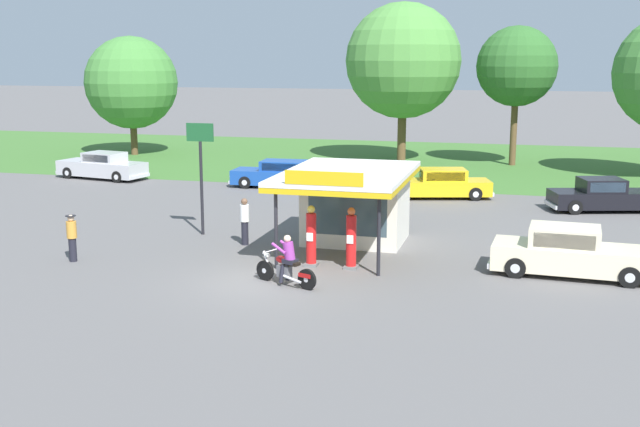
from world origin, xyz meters
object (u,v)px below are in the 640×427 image
(bystander_chatting_near_pumps, at_px, (72,237))
(parked_car_back_row_centre_left, at_px, (281,175))
(parked_car_back_row_centre_right, at_px, (604,196))
(roadside_pole_sign, at_px, (201,158))
(gas_pump_nearside, at_px, (311,238))
(gas_pump_offside, at_px, (351,241))
(parked_car_second_row_spare, at_px, (438,185))
(bystander_leaning_by_kiosk, at_px, (245,220))
(featured_classic_sedan, at_px, (571,254))
(parked_car_back_row_far_right, at_px, (102,167))
(motorcycle_with_rider, at_px, (286,264))

(bystander_chatting_near_pumps, bearing_deg, parked_car_back_row_centre_left, 82.44)
(parked_car_back_row_centre_right, bearing_deg, bystander_chatting_near_pumps, -142.50)
(bystander_chatting_near_pumps, distance_m, roadside_pole_sign, 6.03)
(gas_pump_nearside, distance_m, gas_pump_offside, 1.37)
(parked_car_second_row_spare, distance_m, bystander_leaning_by_kiosk, 13.15)
(parked_car_back_row_centre_right, bearing_deg, featured_classic_sedan, -99.98)
(gas_pump_offside, relative_size, parked_car_back_row_far_right, 0.36)
(gas_pump_offside, distance_m, bystander_chatting_near_pumps, 9.54)
(parked_car_second_row_spare, height_order, bystander_leaning_by_kiosk, bystander_leaning_by_kiosk)
(gas_pump_offside, bearing_deg, parked_car_back_row_centre_right, 54.46)
(parked_car_back_row_centre_left, relative_size, roadside_pole_sign, 1.25)
(gas_pump_offside, bearing_deg, bystander_leaning_by_kiosk, 153.81)
(motorcycle_with_rider, bearing_deg, parked_car_back_row_centre_right, 54.95)
(bystander_chatting_near_pumps, bearing_deg, parked_car_back_row_centre_right, 37.50)
(bystander_leaning_by_kiosk, bearing_deg, gas_pump_offside, -26.19)
(parked_car_back_row_centre_left, distance_m, bystander_chatting_near_pumps, 16.75)
(gas_pump_nearside, xyz_separation_m, parked_car_back_row_centre_right, (10.37, 12.60, -0.28))
(parked_car_back_row_far_right, height_order, roadside_pole_sign, roadside_pole_sign)
(gas_pump_nearside, xyz_separation_m, parked_car_back_row_centre_left, (-5.85, 15.07, -0.27))
(gas_pump_offside, relative_size, parked_car_second_row_spare, 0.36)
(gas_pump_nearside, xyz_separation_m, roadside_pole_sign, (-5.40, 3.43, 2.08))
(parked_car_back_row_centre_right, distance_m, bystander_leaning_by_kiosk, 17.07)
(gas_pump_nearside, bearing_deg, parked_car_back_row_centre_right, 50.55)
(parked_car_second_row_spare, relative_size, parked_car_back_row_far_right, 0.99)
(parked_car_back_row_centre_left, relative_size, parked_car_back_row_centre_right, 1.03)
(parked_car_back_row_centre_left, relative_size, bystander_chatting_near_pumps, 3.37)
(motorcycle_with_rider, bearing_deg, gas_pump_offside, 57.65)
(parked_car_second_row_spare, distance_m, parked_car_back_row_centre_right, 7.84)
(parked_car_back_row_far_right, bearing_deg, roadside_pole_sign, -46.28)
(gas_pump_nearside, distance_m, roadside_pole_sign, 6.72)
(gas_pump_nearside, distance_m, featured_classic_sedan, 8.39)
(parked_car_back_row_centre_left, bearing_deg, parked_car_back_row_far_right, 178.68)
(motorcycle_with_rider, xyz_separation_m, parked_car_back_row_centre_right, (10.50, 14.96, 0.02))
(motorcycle_with_rider, relative_size, parked_car_back_row_centre_left, 0.40)
(motorcycle_with_rider, xyz_separation_m, parked_car_back_row_centre_left, (-5.72, 17.43, 0.02))
(motorcycle_with_rider, bearing_deg, featured_classic_sedan, 21.74)
(gas_pump_offside, xyz_separation_m, parked_car_back_row_centre_left, (-7.22, 15.07, -0.27))
(gas_pump_offside, xyz_separation_m, motorcycle_with_rider, (-1.50, -2.36, -0.29))
(parked_car_second_row_spare, height_order, parked_car_back_row_centre_right, parked_car_back_row_centre_right)
(parked_car_back_row_centre_right, bearing_deg, roadside_pole_sign, -149.81)
(bystander_chatting_near_pumps, xyz_separation_m, bystander_leaning_by_kiosk, (4.86, 3.78, 0.07))
(motorcycle_with_rider, bearing_deg, roadside_pole_sign, 132.32)
(motorcycle_with_rider, distance_m, bystander_leaning_by_kiosk, 5.53)
(parked_car_back_row_centre_right, xyz_separation_m, parked_car_back_row_far_right, (-27.14, 2.72, 0.03))
(featured_classic_sedan, xyz_separation_m, bystander_chatting_near_pumps, (-16.38, -2.55, 0.15))
(gas_pump_nearside, relative_size, motorcycle_with_rider, 0.95)
(parked_car_back_row_centre_right, height_order, parked_car_back_row_far_right, parked_car_back_row_far_right)
(motorcycle_with_rider, height_order, parked_car_back_row_far_right, motorcycle_with_rider)
(roadside_pole_sign, bearing_deg, gas_pump_nearside, -32.40)
(roadside_pole_sign, bearing_deg, motorcycle_with_rider, -47.68)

